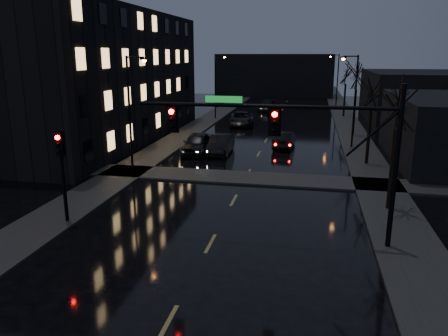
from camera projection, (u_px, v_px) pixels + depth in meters
The scene contains 21 objects.
sidewalk_left at pixel (189, 132), 46.48m from camera, with size 3.00×140.00×0.12m, color #2D2D2B.
sidewalk_right at pixel (354, 137), 43.30m from camera, with size 3.00×140.00×0.12m, color #2D2D2B.
sidewalk_cross at pixel (245, 178), 29.23m from camera, with size 40.00×3.00×0.12m, color #2D2D2B.
apartment_block at pixel (93, 76), 41.71m from camera, with size 12.00×30.00×12.00m, color black.
commercial_right_far at pixel (419, 97), 53.29m from camera, with size 12.00×18.00×6.00m, color black.
far_block at pixel (275, 75), 85.24m from camera, with size 22.00×10.00×8.00m, color black.
signal_mast at pixel (304, 134), 18.27m from camera, with size 11.11×0.41×7.00m.
signal_pole_left at pixel (62, 164), 20.86m from camera, with size 0.35×0.41×4.53m.
tree_near at pixel (400, 93), 21.82m from camera, with size 3.52×3.52×8.08m.
tree_mid_a at pixel (373, 86), 31.41m from camera, with size 3.30×3.30×7.58m.
tree_mid_b at pixel (357, 69), 42.60m from camera, with size 3.74×3.74×8.59m.
tree_far at pixel (347, 70), 56.02m from camera, with size 3.43×3.43×7.88m.
streetlight_l_near at pixel (132, 106), 28.98m from camera, with size 1.53×0.28×8.00m.
streetlight_l_far at pixel (217, 81), 54.59m from camera, with size 1.53×0.28×8.00m.
streetlight_r_mid at pixel (353, 94), 37.52m from camera, with size 1.53×0.28×8.00m.
streetlight_r_far at pixel (336, 77), 64.09m from camera, with size 1.53×0.28×8.00m.
oncoming_car_a at pixel (197, 143), 36.44m from camera, with size 2.02×5.03×1.71m, color black.
oncoming_car_b at pixel (221, 144), 36.38m from camera, with size 1.67×4.78×1.57m, color black.
oncoming_car_c at pixel (242, 119), 50.47m from camera, with size 2.67×5.78×1.61m, color black.
oncoming_car_d at pixel (267, 106), 63.37m from camera, with size 2.12×5.21×1.51m, color black.
lead_car at pixel (284, 140), 38.66m from camera, with size 1.56×4.48×1.47m, color black.
Camera 1 is at (4.03, -9.35, 8.15)m, focal length 35.00 mm.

